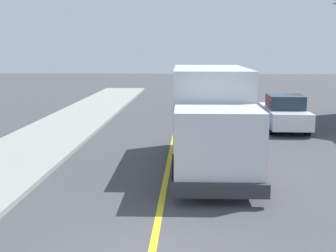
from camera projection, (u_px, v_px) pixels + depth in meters
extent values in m
cube|color=gold|center=(172.00, 147.00, 17.04)|extent=(0.16, 56.00, 0.01)
cube|color=silver|center=(209.00, 106.00, 14.80)|extent=(2.50, 5.05, 2.60)
cube|color=silver|center=(218.00, 140.00, 11.43)|extent=(2.32, 2.05, 1.70)
cube|color=#1E2D3D|center=(221.00, 133.00, 10.48)|extent=(2.04, 0.12, 0.75)
cube|color=#2D2D33|center=(220.00, 191.00, 10.55)|extent=(2.40, 0.25, 0.36)
cylinder|color=black|center=(255.00, 173.00, 11.76)|extent=(0.32, 1.01, 1.00)
cylinder|color=black|center=(178.00, 172.00, 11.83)|extent=(0.32, 1.01, 1.00)
cylinder|color=black|center=(235.00, 139.00, 16.24)|extent=(0.32, 1.01, 1.00)
cylinder|color=black|center=(179.00, 138.00, 16.31)|extent=(0.32, 1.01, 1.00)
cube|color=#2D4793|center=(226.00, 117.00, 20.39)|extent=(1.85, 4.42, 0.76)
cube|color=#1E2D3D|center=(226.00, 102.00, 20.41)|extent=(1.61, 1.82, 0.64)
cylinder|color=black|center=(246.00, 130.00, 19.01)|extent=(0.23, 0.64, 0.64)
cylinder|color=black|center=(210.00, 129.00, 19.11)|extent=(0.23, 0.64, 0.64)
cylinder|color=black|center=(239.00, 119.00, 21.78)|extent=(0.23, 0.64, 0.64)
cylinder|color=black|center=(208.00, 119.00, 21.88)|extent=(0.23, 0.64, 0.64)
cube|color=maroon|center=(220.00, 101.00, 26.80)|extent=(1.90, 4.44, 0.76)
cube|color=#1E2D3D|center=(220.00, 89.00, 26.83)|extent=(1.62, 1.84, 0.64)
cylinder|color=black|center=(236.00, 109.00, 25.45)|extent=(0.23, 0.64, 0.64)
cylinder|color=black|center=(209.00, 109.00, 25.50)|extent=(0.23, 0.64, 0.64)
cylinder|color=black|center=(230.00, 103.00, 28.23)|extent=(0.23, 0.64, 0.64)
cylinder|color=black|center=(206.00, 103.00, 28.27)|extent=(0.23, 0.64, 0.64)
cube|color=silver|center=(284.00, 116.00, 20.75)|extent=(1.86, 4.42, 0.76)
cube|color=#1E2D3D|center=(285.00, 102.00, 20.48)|extent=(1.61, 1.82, 0.64)
cylinder|color=black|center=(262.00, 118.00, 22.24)|extent=(0.23, 0.64, 0.64)
cylinder|color=black|center=(294.00, 118.00, 22.14)|extent=(0.23, 0.64, 0.64)
cylinder|color=black|center=(272.00, 128.00, 19.48)|extent=(0.23, 0.64, 0.64)
cylinder|color=black|center=(308.00, 128.00, 19.38)|extent=(0.23, 0.64, 0.64)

